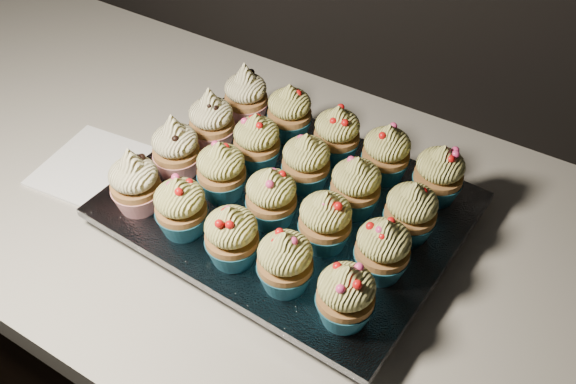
% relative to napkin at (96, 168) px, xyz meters
% --- Properties ---
extents(cabinet, '(2.40, 0.60, 0.86)m').
position_rel_napkin_xyz_m(cabinet, '(0.06, 0.07, -0.47)').
color(cabinet, black).
rests_on(cabinet, ground).
extents(worktop, '(2.44, 0.64, 0.04)m').
position_rel_napkin_xyz_m(worktop, '(0.06, 0.07, -0.02)').
color(worktop, beige).
rests_on(worktop, cabinet).
extents(napkin, '(0.16, 0.16, 0.00)m').
position_rel_napkin_xyz_m(napkin, '(0.00, 0.00, 0.00)').
color(napkin, white).
rests_on(napkin, worktop).
extents(baking_tray, '(0.40, 0.31, 0.02)m').
position_rel_napkin_xyz_m(baking_tray, '(0.28, 0.06, 0.01)').
color(baking_tray, black).
rests_on(baking_tray, worktop).
extents(foil_lining, '(0.43, 0.35, 0.01)m').
position_rel_napkin_xyz_m(foil_lining, '(0.28, 0.06, 0.03)').
color(foil_lining, silver).
rests_on(foil_lining, baking_tray).
extents(cupcake_0, '(0.06, 0.06, 0.10)m').
position_rel_napkin_xyz_m(cupcake_0, '(0.13, -0.05, 0.07)').
color(cupcake_0, '#AE181E').
rests_on(cupcake_0, foil_lining).
extents(cupcake_1, '(0.06, 0.06, 0.08)m').
position_rel_napkin_xyz_m(cupcake_1, '(0.20, -0.05, 0.07)').
color(cupcake_1, '#185A72').
rests_on(cupcake_1, foil_lining).
extents(cupcake_2, '(0.06, 0.06, 0.08)m').
position_rel_napkin_xyz_m(cupcake_2, '(0.28, -0.05, 0.07)').
color(cupcake_2, '#185A72').
rests_on(cupcake_2, foil_lining).
extents(cupcake_3, '(0.06, 0.06, 0.08)m').
position_rel_napkin_xyz_m(cupcake_3, '(0.35, -0.05, 0.07)').
color(cupcake_3, '#185A72').
rests_on(cupcake_3, foil_lining).
extents(cupcake_4, '(0.06, 0.06, 0.08)m').
position_rel_napkin_xyz_m(cupcake_4, '(0.43, -0.06, 0.07)').
color(cupcake_4, '#185A72').
rests_on(cupcake_4, foil_lining).
extents(cupcake_5, '(0.06, 0.06, 0.10)m').
position_rel_napkin_xyz_m(cupcake_5, '(0.13, 0.03, 0.07)').
color(cupcake_5, '#AE181E').
rests_on(cupcake_5, foil_lining).
extents(cupcake_6, '(0.06, 0.06, 0.08)m').
position_rel_napkin_xyz_m(cupcake_6, '(0.21, 0.03, 0.07)').
color(cupcake_6, '#185A72').
rests_on(cupcake_6, foil_lining).
extents(cupcake_7, '(0.06, 0.06, 0.08)m').
position_rel_napkin_xyz_m(cupcake_7, '(0.28, 0.02, 0.07)').
color(cupcake_7, '#185A72').
rests_on(cupcake_7, foil_lining).
extents(cupcake_8, '(0.06, 0.06, 0.08)m').
position_rel_napkin_xyz_m(cupcake_8, '(0.36, 0.02, 0.07)').
color(cupcake_8, '#185A72').
rests_on(cupcake_8, foil_lining).
extents(cupcake_9, '(0.06, 0.06, 0.08)m').
position_rel_napkin_xyz_m(cupcake_9, '(0.43, 0.02, 0.07)').
color(cupcake_9, '#185A72').
rests_on(cupcake_9, foil_lining).
extents(cupcake_10, '(0.06, 0.06, 0.10)m').
position_rel_napkin_xyz_m(cupcake_10, '(0.14, 0.10, 0.07)').
color(cupcake_10, '#AE181E').
rests_on(cupcake_10, foil_lining).
extents(cupcake_11, '(0.06, 0.06, 0.08)m').
position_rel_napkin_xyz_m(cupcake_11, '(0.21, 0.10, 0.07)').
color(cupcake_11, '#185A72').
rests_on(cupcake_11, foil_lining).
extents(cupcake_12, '(0.06, 0.06, 0.08)m').
position_rel_napkin_xyz_m(cupcake_12, '(0.29, 0.10, 0.07)').
color(cupcake_12, '#185A72').
rests_on(cupcake_12, foil_lining).
extents(cupcake_13, '(0.06, 0.06, 0.08)m').
position_rel_napkin_xyz_m(cupcake_13, '(0.36, 0.09, 0.07)').
color(cupcake_13, '#185A72').
rests_on(cupcake_13, foil_lining).
extents(cupcake_14, '(0.06, 0.06, 0.08)m').
position_rel_napkin_xyz_m(cupcake_14, '(0.44, 0.09, 0.07)').
color(cupcake_14, '#185A72').
rests_on(cupcake_14, foil_lining).
extents(cupcake_15, '(0.06, 0.06, 0.10)m').
position_rel_napkin_xyz_m(cupcake_15, '(0.14, 0.18, 0.07)').
color(cupcake_15, '#AE181E').
rests_on(cupcake_15, foil_lining).
extents(cupcake_16, '(0.06, 0.06, 0.08)m').
position_rel_napkin_xyz_m(cupcake_16, '(0.21, 0.18, 0.07)').
color(cupcake_16, '#185A72').
rests_on(cupcake_16, foil_lining).
extents(cupcake_17, '(0.06, 0.06, 0.08)m').
position_rel_napkin_xyz_m(cupcake_17, '(0.29, 0.17, 0.07)').
color(cupcake_17, '#185A72').
rests_on(cupcake_17, foil_lining).
extents(cupcake_18, '(0.06, 0.06, 0.08)m').
position_rel_napkin_xyz_m(cupcake_18, '(0.37, 0.17, 0.07)').
color(cupcake_18, '#185A72').
rests_on(cupcake_18, foil_lining).
extents(cupcake_19, '(0.06, 0.06, 0.08)m').
position_rel_napkin_xyz_m(cupcake_19, '(0.44, 0.17, 0.07)').
color(cupcake_19, '#185A72').
rests_on(cupcake_19, foil_lining).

